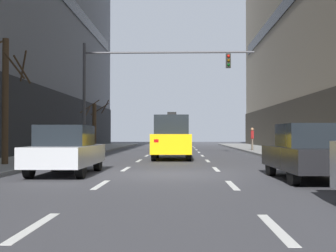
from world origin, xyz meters
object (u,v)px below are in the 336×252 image
(pedestrian_1, at_px, (252,137))
(pedestrian_0, at_px, (329,140))
(car_parked_1, at_px, (309,152))
(street_tree_1, at_px, (6,96))
(street_tree_3, at_px, (95,125))
(taxi_driving_2, at_px, (172,138))
(car_driving_0, at_px, (178,139))
(traffic_signal_0, at_px, (136,77))
(car_driving_1, at_px, (66,150))

(pedestrian_1, bearing_deg, pedestrian_0, -81.49)
(car_parked_1, xyz_separation_m, street_tree_1, (-10.40, 4.27, 2.00))
(street_tree_1, bearing_deg, street_tree_3, 90.00)
(street_tree_1, relative_size, street_tree_3, 1.29)
(taxi_driving_2, relative_size, pedestrian_1, 2.85)
(car_driving_0, height_order, taxi_driving_2, taxi_driving_2)
(car_parked_1, height_order, street_tree_1, street_tree_1)
(car_driving_0, distance_m, street_tree_1, 26.69)
(car_parked_1, relative_size, traffic_signal_0, 0.42)
(car_parked_1, height_order, pedestrian_0, pedestrian_0)
(car_driving_0, distance_m, pedestrian_0, 23.14)
(car_driving_1, distance_m, car_parked_1, 7.45)
(car_driving_1, xyz_separation_m, street_tree_3, (-3.12, 19.96, 1.28))
(car_driving_0, bearing_deg, traffic_signal_0, -98.04)
(pedestrian_0, distance_m, pedestrian_1, 11.42)
(street_tree_1, relative_size, pedestrian_1, 3.15)
(car_parked_1, xyz_separation_m, street_tree_3, (-10.41, 21.49, 1.28))
(car_driving_1, relative_size, pedestrian_0, 2.67)
(taxi_driving_2, height_order, pedestrian_1, taxi_driving_2)
(car_parked_1, xyz_separation_m, pedestrian_1, (1.63, 19.39, 0.30))
(car_parked_1, distance_m, street_tree_3, 23.91)
(pedestrian_1, bearing_deg, taxi_driving_2, -121.02)
(car_driving_1, distance_m, street_tree_1, 4.60)
(car_driving_1, height_order, pedestrian_0, pedestrian_0)
(pedestrian_0, bearing_deg, car_driving_1, -148.27)
(car_driving_1, bearing_deg, car_driving_0, 83.23)
(pedestrian_1, bearing_deg, car_parked_1, -94.80)
(car_driving_1, bearing_deg, pedestrian_0, 31.73)
(car_driving_1, xyz_separation_m, pedestrian_1, (8.92, 17.85, 0.31))
(street_tree_1, bearing_deg, pedestrian_1, 51.49)
(car_driving_0, height_order, car_parked_1, car_driving_0)
(car_driving_1, height_order, street_tree_1, street_tree_1)
(car_driving_0, xyz_separation_m, street_tree_1, (-6.51, -25.81, 1.94))
(car_driving_0, relative_size, pedestrian_1, 2.81)
(car_driving_1, bearing_deg, car_parked_1, -11.89)
(pedestrian_0, height_order, pedestrian_1, pedestrian_1)
(taxi_driving_2, relative_size, pedestrian_0, 2.96)
(car_driving_1, distance_m, pedestrian_0, 12.47)
(street_tree_3, bearing_deg, car_driving_0, 52.84)
(taxi_driving_2, bearing_deg, street_tree_1, -138.26)
(car_driving_0, distance_m, pedestrian_1, 12.04)
(car_parked_1, bearing_deg, street_tree_1, 157.71)
(car_driving_0, height_order, street_tree_3, street_tree_3)
(pedestrian_1, bearing_deg, street_tree_3, 170.08)
(taxi_driving_2, relative_size, street_tree_3, 1.17)
(car_driving_1, bearing_deg, pedestrian_1, 63.46)
(pedestrian_0, bearing_deg, street_tree_3, 135.69)
(car_driving_1, height_order, traffic_signal_0, traffic_signal_0)
(traffic_signal_0, xyz_separation_m, pedestrian_0, (9.58, -5.27, -3.70))
(street_tree_3, xyz_separation_m, pedestrian_1, (12.04, -2.11, -0.98))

